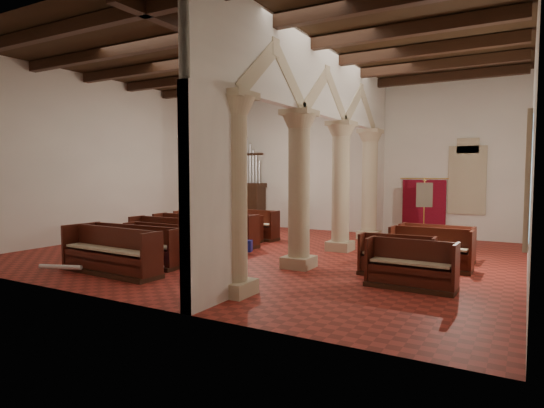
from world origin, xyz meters
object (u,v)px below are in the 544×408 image
at_px(pipe_organ, 243,197).
at_px(nave_pew_0, 110,259).
at_px(lectern, 297,217).
at_px(processional_banner, 424,223).
at_px(aisle_pew_0, 411,272).

xyz_separation_m(pipe_organ, nave_pew_0, (2.55, -9.89, -1.00)).
relative_size(lectern, nave_pew_0, 0.44).
height_order(pipe_organ, lectern, pipe_organ).
distance_m(lectern, nave_pew_0, 9.89).
bearing_deg(lectern, processional_banner, -25.67).
relative_size(nave_pew_0, aisle_pew_0, 1.61).
bearing_deg(lectern, nave_pew_0, -99.49).
bearing_deg(aisle_pew_0, lectern, 132.22).
height_order(nave_pew_0, aisle_pew_0, nave_pew_0).
bearing_deg(pipe_organ, nave_pew_0, -75.55).
distance_m(pipe_organ, aisle_pew_0, 12.15).
distance_m(lectern, aisle_pew_0, 10.09).
relative_size(lectern, aisle_pew_0, 0.71).
relative_size(pipe_organ, aisle_pew_0, 2.32).
xyz_separation_m(processional_banner, nave_pew_0, (-5.89, -8.08, -0.42)).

